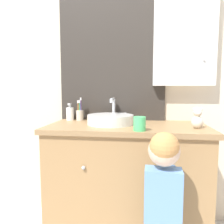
{
  "coord_description": "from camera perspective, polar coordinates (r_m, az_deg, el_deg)",
  "views": [
    {
      "loc": [
        0.1,
        -1.29,
        1.13
      ],
      "look_at": [
        -0.11,
        0.27,
        0.97
      ],
      "focal_mm": 35.0,
      "sensor_mm": 36.0,
      "label": 1
    }
  ],
  "objects": [
    {
      "name": "wall_back",
      "position": [
        1.92,
        5.21,
        10.38
      ],
      "size": [
        3.2,
        0.18,
        2.5
      ],
      "color": "beige",
      "rests_on": "ground_plane"
    },
    {
      "name": "vanity_counter",
      "position": [
        1.75,
        3.82,
        -17.45
      ],
      "size": [
        1.17,
        0.57,
        0.87
      ],
      "color": "#A37A4C",
      "rests_on": "ground_plane"
    },
    {
      "name": "sink_basin",
      "position": [
        1.66,
        -0.33,
        -1.81
      ],
      "size": [
        0.35,
        0.4,
        0.2
      ],
      "color": "white",
      "rests_on": "vanity_counter"
    },
    {
      "name": "toothbrush_holder",
      "position": [
        1.88,
        -8.4,
        -0.58
      ],
      "size": [
        0.06,
        0.06,
        0.19
      ],
      "color": "beige",
      "rests_on": "vanity_counter"
    },
    {
      "name": "soap_dispenser",
      "position": [
        1.9,
        -10.92,
        -0.38
      ],
      "size": [
        0.06,
        0.06,
        0.15
      ],
      "color": "white",
      "rests_on": "vanity_counter"
    },
    {
      "name": "child_figure",
      "position": [
        1.28,
        13.22,
        -20.78
      ],
      "size": [
        0.21,
        0.44,
        0.91
      ],
      "color": "slate",
      "rests_on": "ground_plane"
    },
    {
      "name": "teddy_bear",
      "position": [
        1.58,
        21.41,
        -1.61
      ],
      "size": [
        0.08,
        0.07,
        0.14
      ],
      "color": "beige",
      "rests_on": "vanity_counter"
    },
    {
      "name": "drinking_cup",
      "position": [
        1.4,
        7.2,
        -3.06
      ],
      "size": [
        0.08,
        0.08,
        0.09
      ],
      "primitive_type": "cylinder",
      "color": "#4CC670",
      "rests_on": "vanity_counter"
    }
  ]
}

